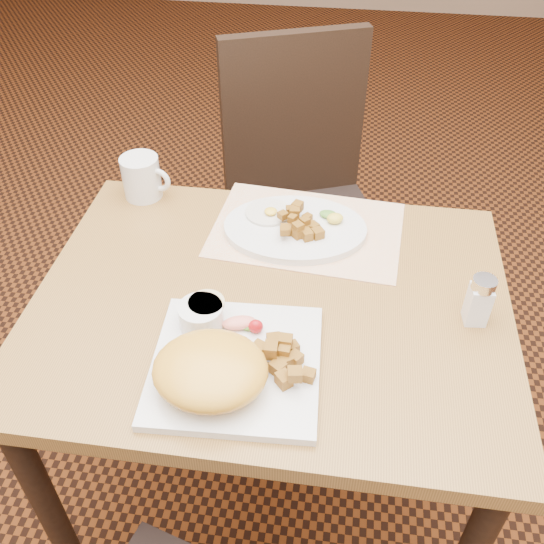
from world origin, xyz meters
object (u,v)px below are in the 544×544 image
at_px(plate_square, 236,365).
at_px(plate_oval, 295,229).
at_px(table, 271,338).
at_px(coffee_mug, 142,177).
at_px(chair_far, 302,192).
at_px(salt_shaker, 479,300).

relative_size(plate_square, plate_oval, 0.92).
height_order(table, coffee_mug, coffee_mug).
height_order(chair_far, coffee_mug, chair_far).
bearing_deg(plate_oval, salt_shaker, -31.15).
distance_m(chair_far, plate_square, 0.88).
xyz_separation_m(plate_square, coffee_mug, (-0.30, 0.48, 0.04)).
bearing_deg(table, plate_oval, 84.04).
relative_size(table, salt_shaker, 9.00).
height_order(salt_shaker, coffee_mug, salt_shaker).
relative_size(chair_far, coffee_mug, 8.31).
bearing_deg(coffee_mug, plate_oval, -14.22).
bearing_deg(salt_shaker, chair_far, 119.09).
distance_m(plate_square, coffee_mug, 0.57).
xyz_separation_m(plate_oval, coffee_mug, (-0.36, 0.09, 0.04)).
xyz_separation_m(plate_square, plate_oval, (0.06, 0.38, 0.00)).
relative_size(plate_oval, salt_shaker, 3.05).
relative_size(plate_square, salt_shaker, 2.80).
bearing_deg(plate_oval, table, -95.96).
distance_m(table, salt_shaker, 0.41).
distance_m(plate_oval, coffee_mug, 0.37).
relative_size(table, coffee_mug, 7.71).
xyz_separation_m(chair_far, salt_shaker, (0.38, -0.68, 0.26)).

